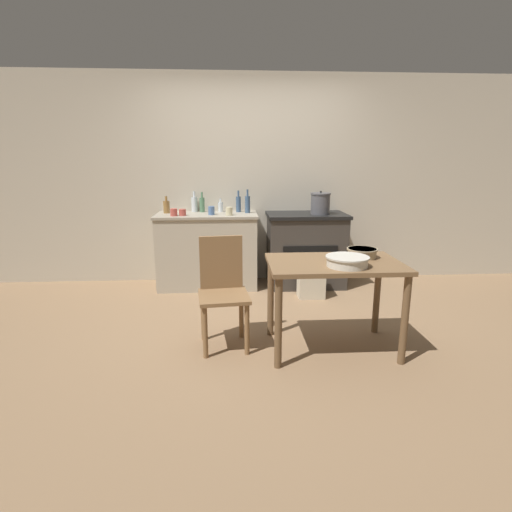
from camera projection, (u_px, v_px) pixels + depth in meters
The scene contains 20 objects.
ground_plane at pixel (258, 325), 3.78m from camera, with size 14.00×14.00×0.00m, color #896B4C.
wall_back at pixel (250, 180), 5.02m from camera, with size 8.00×0.07×2.55m.
counter_cabinet at pixel (208, 250), 4.87m from camera, with size 1.21×0.60×0.89m.
stove at pixel (306, 249), 4.93m from camera, with size 0.96×0.64×0.89m.
work_table at pixel (334, 276), 3.17m from camera, with size 1.05×0.68×0.74m.
chair at pixel (223, 289), 3.30m from camera, with size 0.44×0.44×0.91m.
flour_sack at pixel (311, 282), 4.51m from camera, with size 0.29×0.21×0.37m, color beige.
stock_pot at pixel (320, 204), 4.73m from camera, with size 0.24×0.24×0.28m.
mixing_bowl_large at pixel (362, 252), 3.27m from camera, with size 0.25×0.25×0.08m.
mixing_bowl_small at pixel (347, 261), 3.00m from camera, with size 0.33×0.33×0.08m.
bottle_far_left at pixel (248, 204), 4.84m from camera, with size 0.06×0.06×0.28m.
bottle_left at pixel (238, 204), 4.93m from camera, with size 0.06×0.06×0.26m.
bottle_mid_left at pixel (167, 207), 4.82m from camera, with size 0.08×0.08×0.20m.
bottle_center_left at pixel (202, 204), 4.92m from camera, with size 0.06×0.06×0.24m.
bottle_center at pixel (221, 207), 4.94m from camera, with size 0.06×0.06×0.17m.
bottle_center_right at pixel (194, 204), 4.96m from camera, with size 0.08×0.08×0.25m.
cup_mid_right at pixel (229, 211), 4.64m from camera, with size 0.08×0.08×0.09m, color beige.
cup_right at pixel (174, 212), 4.59m from camera, with size 0.08×0.08×0.08m, color #B74C42.
cup_far_right at pixel (183, 212), 4.61m from camera, with size 0.08×0.08×0.08m, color #B74C42.
cup_end_right at pixel (211, 211), 4.68m from camera, with size 0.07×0.07×0.10m, color #4C6B99.
Camera 1 is at (-0.24, -3.52, 1.52)m, focal length 28.00 mm.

